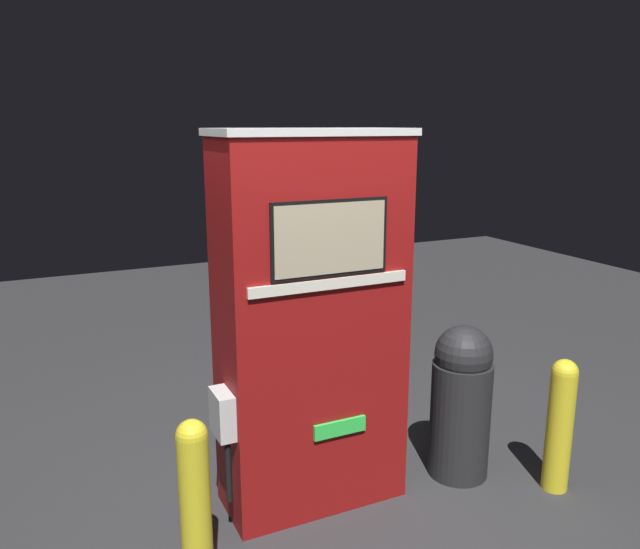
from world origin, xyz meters
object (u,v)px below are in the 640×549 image
object	(u,v)px
safety_bollard	(195,503)
trash_bin	(461,400)
gas_pump	(311,325)
safety_bollard_far	(560,421)

from	to	relation	value
safety_bollard	trash_bin	distance (m)	1.82
gas_pump	safety_bollard	bearing A→B (deg)	-149.53
trash_bin	gas_pump	bearing A→B (deg)	170.19
safety_bollard	trash_bin	world-z (taller)	trash_bin
safety_bollard	safety_bollard_far	size ratio (longest dim) A/B	1.06
gas_pump	trash_bin	bearing A→B (deg)	-9.81
gas_pump	safety_bollard_far	world-z (taller)	gas_pump
safety_bollard	safety_bollard_far	world-z (taller)	safety_bollard
gas_pump	safety_bollard_far	distance (m)	1.65
trash_bin	safety_bollard	bearing A→B (deg)	-169.98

